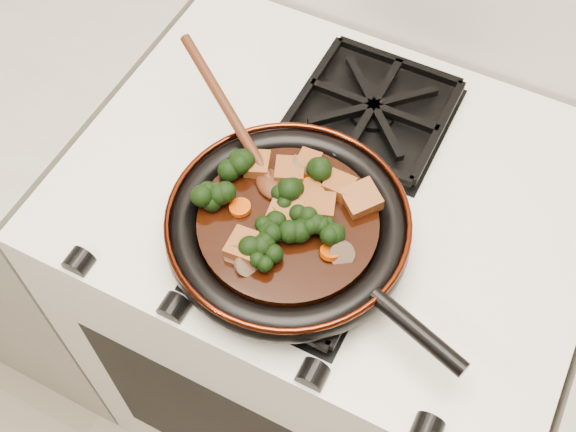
% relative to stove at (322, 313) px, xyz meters
% --- Properties ---
extents(stove, '(0.76, 0.60, 0.90)m').
position_rel_stove_xyz_m(stove, '(0.00, 0.00, 0.00)').
color(stove, white).
rests_on(stove, ground).
extents(burner_grate_front, '(0.23, 0.23, 0.03)m').
position_rel_stove_xyz_m(burner_grate_front, '(0.00, -0.14, 0.46)').
color(burner_grate_front, black).
rests_on(burner_grate_front, stove).
extents(burner_grate_back, '(0.23, 0.23, 0.03)m').
position_rel_stove_xyz_m(burner_grate_back, '(0.00, 0.14, 0.46)').
color(burner_grate_back, black).
rests_on(burner_grate_back, stove).
extents(skillet, '(0.44, 0.33, 0.05)m').
position_rel_stove_xyz_m(skillet, '(-0.01, -0.12, 0.49)').
color(skillet, black).
rests_on(skillet, burner_grate_front).
extents(braising_sauce, '(0.24, 0.24, 0.02)m').
position_rel_stove_xyz_m(braising_sauce, '(-0.01, -0.12, 0.50)').
color(braising_sauce, black).
rests_on(braising_sauce, skillet).
extents(tofu_cube_0, '(0.05, 0.05, 0.02)m').
position_rel_stove_xyz_m(tofu_cube_0, '(-0.01, -0.08, 0.52)').
color(tofu_cube_0, brown).
rests_on(tofu_cube_0, braising_sauce).
extents(tofu_cube_1, '(0.05, 0.05, 0.03)m').
position_rel_stove_xyz_m(tofu_cube_1, '(0.02, -0.09, 0.52)').
color(tofu_cube_1, brown).
rests_on(tofu_cube_1, braising_sauce).
extents(tofu_cube_2, '(0.04, 0.04, 0.02)m').
position_rel_stove_xyz_m(tofu_cube_2, '(0.03, -0.05, 0.52)').
color(tofu_cube_2, brown).
rests_on(tofu_cube_2, braising_sauce).
extents(tofu_cube_3, '(0.05, 0.05, 0.03)m').
position_rel_stove_xyz_m(tofu_cube_3, '(-0.04, -0.06, 0.52)').
color(tofu_cube_3, brown).
rests_on(tofu_cube_3, braising_sauce).
extents(tofu_cube_4, '(0.05, 0.05, 0.03)m').
position_rel_stove_xyz_m(tofu_cube_4, '(-0.04, -0.19, 0.52)').
color(tofu_cube_4, brown).
rests_on(tofu_cube_4, braising_sauce).
extents(tofu_cube_5, '(0.05, 0.05, 0.02)m').
position_rel_stove_xyz_m(tofu_cube_5, '(-0.09, -0.07, 0.52)').
color(tofu_cube_5, brown).
rests_on(tofu_cube_5, braising_sauce).
extents(tofu_cube_6, '(0.06, 0.06, 0.03)m').
position_rel_stove_xyz_m(tofu_cube_6, '(0.06, -0.06, 0.52)').
color(tofu_cube_6, brown).
rests_on(tofu_cube_6, braising_sauce).
extents(tofu_cube_7, '(0.05, 0.05, 0.02)m').
position_rel_stove_xyz_m(tofu_cube_7, '(0.02, -0.10, 0.52)').
color(tofu_cube_7, brown).
rests_on(tofu_cube_7, braising_sauce).
extents(tofu_cube_8, '(0.03, 0.04, 0.02)m').
position_rel_stove_xyz_m(tofu_cube_8, '(-0.03, -0.03, 0.52)').
color(tofu_cube_8, brown).
rests_on(tofu_cube_8, braising_sauce).
extents(tofu_cube_9, '(0.05, 0.04, 0.03)m').
position_rel_stove_xyz_m(tofu_cube_9, '(-0.02, -0.12, 0.52)').
color(tofu_cube_9, brown).
rests_on(tofu_cube_9, braising_sauce).
extents(tofu_cube_10, '(0.05, 0.05, 0.02)m').
position_rel_stove_xyz_m(tofu_cube_10, '(-0.01, -0.11, 0.52)').
color(tofu_cube_10, brown).
rests_on(tofu_cube_10, braising_sauce).
extents(broccoli_floret_0, '(0.06, 0.07, 0.06)m').
position_rel_stove_xyz_m(broccoli_floret_0, '(-0.02, -0.18, 0.52)').
color(broccoli_floret_0, black).
rests_on(broccoli_floret_0, braising_sauce).
extents(broccoli_floret_1, '(0.08, 0.08, 0.08)m').
position_rel_stove_xyz_m(broccoli_floret_1, '(0.01, -0.13, 0.52)').
color(broccoli_floret_1, black).
rests_on(broccoli_floret_1, braising_sauce).
extents(broccoli_floret_2, '(0.06, 0.06, 0.06)m').
position_rel_stove_xyz_m(broccoli_floret_2, '(-0.01, -0.19, 0.52)').
color(broccoli_floret_2, black).
rests_on(broccoli_floret_2, braising_sauce).
extents(broccoli_floret_3, '(0.08, 0.08, 0.06)m').
position_rel_stove_xyz_m(broccoli_floret_3, '(-0.01, -0.15, 0.52)').
color(broccoli_floret_3, black).
rests_on(broccoli_floret_3, braising_sauce).
extents(broccoli_floret_4, '(0.07, 0.07, 0.07)m').
position_rel_stove_xyz_m(broccoli_floret_4, '(-0.03, -0.15, 0.52)').
color(broccoli_floret_4, black).
rests_on(broccoli_floret_4, braising_sauce).
extents(broccoli_floret_5, '(0.08, 0.09, 0.06)m').
position_rel_stove_xyz_m(broccoli_floret_5, '(-0.04, -0.10, 0.52)').
color(broccoli_floret_5, black).
rests_on(broccoli_floret_5, braising_sauce).
extents(broccoli_floret_6, '(0.09, 0.09, 0.07)m').
position_rel_stove_xyz_m(broccoli_floret_6, '(-0.11, -0.09, 0.52)').
color(broccoli_floret_6, black).
rests_on(broccoli_floret_6, braising_sauce).
extents(broccoli_floret_7, '(0.07, 0.07, 0.07)m').
position_rel_stove_xyz_m(broccoli_floret_7, '(-0.00, -0.04, 0.52)').
color(broccoli_floret_7, black).
rests_on(broccoli_floret_7, braising_sauce).
extents(broccoli_floret_8, '(0.09, 0.09, 0.07)m').
position_rel_stove_xyz_m(broccoli_floret_8, '(0.04, -0.13, 0.52)').
color(broccoli_floret_8, black).
rests_on(broccoli_floret_8, braising_sauce).
extents(broccoli_floret_9, '(0.07, 0.07, 0.06)m').
position_rel_stove_xyz_m(broccoli_floret_9, '(-0.11, -0.15, 0.52)').
color(broccoli_floret_9, black).
rests_on(broccoli_floret_9, braising_sauce).
extents(carrot_coin_0, '(0.03, 0.03, 0.01)m').
position_rel_stove_xyz_m(carrot_coin_0, '(-0.04, -0.08, 0.51)').
color(carrot_coin_0, '#CB4205').
rests_on(carrot_coin_0, braising_sauce).
extents(carrot_coin_1, '(0.03, 0.03, 0.02)m').
position_rel_stove_xyz_m(carrot_coin_1, '(-0.02, -0.04, 0.51)').
color(carrot_coin_1, '#CB4205').
rests_on(carrot_coin_1, braising_sauce).
extents(carrot_coin_2, '(0.03, 0.03, 0.01)m').
position_rel_stove_xyz_m(carrot_coin_2, '(0.06, -0.14, 0.51)').
color(carrot_coin_2, '#CB4205').
rests_on(carrot_coin_2, braising_sauce).
extents(carrot_coin_3, '(0.03, 0.03, 0.01)m').
position_rel_stove_xyz_m(carrot_coin_3, '(-0.08, -0.14, 0.51)').
color(carrot_coin_3, '#CB4205').
rests_on(carrot_coin_3, braising_sauce).
extents(mushroom_slice_0, '(0.05, 0.04, 0.03)m').
position_rel_stove_xyz_m(mushroom_slice_0, '(-0.03, -0.04, 0.52)').
color(mushroom_slice_0, brown).
rests_on(mushroom_slice_0, braising_sauce).
extents(mushroom_slice_1, '(0.04, 0.04, 0.03)m').
position_rel_stove_xyz_m(mushroom_slice_1, '(-0.03, -0.21, 0.52)').
color(mushroom_slice_1, brown).
rests_on(mushroom_slice_1, braising_sauce).
extents(mushroom_slice_2, '(0.03, 0.03, 0.03)m').
position_rel_stove_xyz_m(mushroom_slice_2, '(-0.05, -0.20, 0.52)').
color(mushroom_slice_2, brown).
rests_on(mushroom_slice_2, braising_sauce).
extents(mushroom_slice_3, '(0.04, 0.04, 0.03)m').
position_rel_stove_xyz_m(mushroom_slice_3, '(0.07, -0.14, 0.52)').
color(mushroom_slice_3, brown).
rests_on(mushroom_slice_3, braising_sauce).
extents(wooden_spoon, '(0.15, 0.11, 0.25)m').
position_rel_stove_xyz_m(wooden_spoon, '(-0.12, -0.05, 0.53)').
color(wooden_spoon, '#4A210F').
rests_on(wooden_spoon, braising_sauce).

